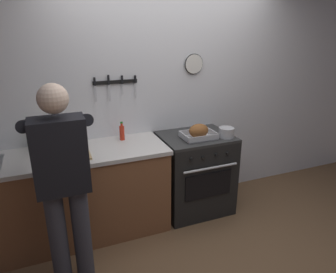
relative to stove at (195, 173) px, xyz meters
The scene contains 11 objects.
ground_plane 1.11m from the stove, 102.55° to the right, with size 8.00×8.00×0.00m, color brown.
wall_back 0.95m from the stove, 121.29° to the left, with size 6.00×0.13×2.60m.
counter_block 1.43m from the stove, behind, with size 2.03×0.65×0.90m.
stove is the anchor object (origin of this frame).
person_cook 1.63m from the stove, 156.65° to the right, with size 0.51×0.63×1.66m.
roasting_pan 0.53m from the stove, 101.11° to the right, with size 0.35×0.26×0.16m.
saucepan 0.60m from the stove, 31.55° to the right, with size 0.16×0.16×0.11m.
cutting_board 1.41m from the stove, behind, with size 0.36×0.24×0.02m, color tan.
bottle_cooking_oil 1.69m from the stove, behind, with size 0.06×0.06×0.29m.
bottle_hot_sauce 0.95m from the stove, 167.73° to the left, with size 0.05×0.05×0.19m.
bottle_olive_oil 1.73m from the stove, behind, with size 0.06×0.06×0.29m.
Camera 1 is at (-1.24, -1.81, 2.00)m, focal length 32.88 mm.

